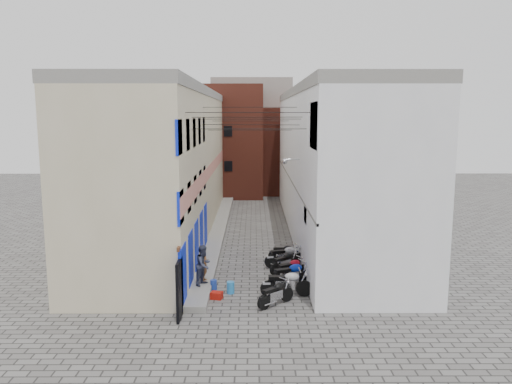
{
  "coord_description": "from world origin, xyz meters",
  "views": [
    {
      "loc": [
        0.2,
        -17.86,
        7.43
      ],
      "look_at": [
        0.33,
        10.51,
        3.0
      ],
      "focal_mm": 35.0,
      "sensor_mm": 36.0,
      "label": 1
    }
  ],
  "objects_px": {
    "motorcycle_e": "(285,261)",
    "red_crate": "(217,295)",
    "motorcycle_b": "(286,282)",
    "motorcycle_a": "(276,292)",
    "motorcycle_c": "(291,274)",
    "motorcycle_d": "(291,268)",
    "person_a": "(204,264)",
    "water_jug_near": "(231,287)",
    "person_b": "(204,265)",
    "motorcycle_g": "(285,252)",
    "motorcycle_f": "(286,255)",
    "water_jug_far": "(214,285)"
  },
  "relations": [
    {
      "from": "motorcycle_f",
      "to": "person_b",
      "type": "bearing_deg",
      "value": -62.99
    },
    {
      "from": "motorcycle_d",
      "to": "water_jug_far",
      "type": "relative_size",
      "value": 4.12
    },
    {
      "from": "motorcycle_a",
      "to": "motorcycle_f",
      "type": "xyz_separation_m",
      "value": [
        0.7,
        4.97,
        0.08
      ]
    },
    {
      "from": "motorcycle_d",
      "to": "person_a",
      "type": "relative_size",
      "value": 1.21
    },
    {
      "from": "motorcycle_a",
      "to": "water_jug_far",
      "type": "distance_m",
      "value": 3.14
    },
    {
      "from": "motorcycle_e",
      "to": "person_b",
      "type": "height_order",
      "value": "person_b"
    },
    {
      "from": "motorcycle_d",
      "to": "water_jug_far",
      "type": "height_order",
      "value": "motorcycle_d"
    },
    {
      "from": "motorcycle_a",
      "to": "motorcycle_e",
      "type": "distance_m",
      "value": 4.2
    },
    {
      "from": "motorcycle_a",
      "to": "person_b",
      "type": "height_order",
      "value": "person_b"
    },
    {
      "from": "person_a",
      "to": "water_jug_near",
      "type": "height_order",
      "value": "person_a"
    },
    {
      "from": "motorcycle_b",
      "to": "motorcycle_c",
      "type": "xyz_separation_m",
      "value": [
        0.27,
        1.09,
        0.0
      ]
    },
    {
      "from": "motorcycle_b",
      "to": "motorcycle_e",
      "type": "relative_size",
      "value": 1.13
    },
    {
      "from": "motorcycle_a",
      "to": "motorcycle_c",
      "type": "distance_m",
      "value": 2.19
    },
    {
      "from": "motorcycle_e",
      "to": "motorcycle_a",
      "type": "bearing_deg",
      "value": -50.28
    },
    {
      "from": "person_a",
      "to": "water_jug_near",
      "type": "relative_size",
      "value": 3.04
    },
    {
      "from": "motorcycle_d",
      "to": "motorcycle_f",
      "type": "height_order",
      "value": "motorcycle_f"
    },
    {
      "from": "motorcycle_e",
      "to": "red_crate",
      "type": "distance_m",
      "value": 4.57
    },
    {
      "from": "motorcycle_a",
      "to": "motorcycle_d",
      "type": "distance_m",
      "value": 3.28
    },
    {
      "from": "motorcycle_f",
      "to": "water_jug_near",
      "type": "distance_m",
      "value": 4.42
    },
    {
      "from": "motorcycle_a",
      "to": "motorcycle_b",
      "type": "height_order",
      "value": "motorcycle_b"
    },
    {
      "from": "motorcycle_e",
      "to": "person_b",
      "type": "bearing_deg",
      "value": -98.35
    },
    {
      "from": "person_b",
      "to": "water_jug_near",
      "type": "distance_m",
      "value": 1.5
    },
    {
      "from": "motorcycle_f",
      "to": "person_a",
      "type": "xyz_separation_m",
      "value": [
        -3.72,
        -2.77,
        0.39
      ]
    },
    {
      "from": "person_b",
      "to": "red_crate",
      "type": "relative_size",
      "value": 3.74
    },
    {
      "from": "person_b",
      "to": "motorcycle_b",
      "type": "bearing_deg",
      "value": -73.82
    },
    {
      "from": "motorcycle_a",
      "to": "red_crate",
      "type": "distance_m",
      "value": 2.51
    },
    {
      "from": "motorcycle_f",
      "to": "motorcycle_g",
      "type": "relative_size",
      "value": 1.26
    },
    {
      "from": "motorcycle_f",
      "to": "motorcycle_d",
      "type": "bearing_deg",
      "value": -9.38
    },
    {
      "from": "motorcycle_b",
      "to": "water_jug_near",
      "type": "distance_m",
      "value": 2.37
    },
    {
      "from": "motorcycle_c",
      "to": "person_a",
      "type": "bearing_deg",
      "value": -116.0
    },
    {
      "from": "person_a",
      "to": "person_b",
      "type": "height_order",
      "value": "person_b"
    },
    {
      "from": "motorcycle_d",
      "to": "red_crate",
      "type": "xyz_separation_m",
      "value": [
        -3.22,
        -2.43,
        -0.39
      ]
    },
    {
      "from": "motorcycle_f",
      "to": "motorcycle_c",
      "type": "bearing_deg",
      "value": -13.1
    },
    {
      "from": "motorcycle_g",
      "to": "person_a",
      "type": "relative_size",
      "value": 1.11
    },
    {
      "from": "motorcycle_g",
      "to": "red_crate",
      "type": "height_order",
      "value": "motorcycle_g"
    },
    {
      "from": "motorcycle_e",
      "to": "motorcycle_b",
      "type": "bearing_deg",
      "value": -44.38
    },
    {
      "from": "motorcycle_c",
      "to": "red_crate",
      "type": "relative_size",
      "value": 4.71
    },
    {
      "from": "motorcycle_c",
      "to": "water_jug_near",
      "type": "distance_m",
      "value": 2.69
    },
    {
      "from": "motorcycle_a",
      "to": "person_b",
      "type": "bearing_deg",
      "value": -162.44
    },
    {
      "from": "motorcycle_d",
      "to": "water_jug_near",
      "type": "height_order",
      "value": "motorcycle_d"
    },
    {
      "from": "motorcycle_g",
      "to": "person_b",
      "type": "relative_size",
      "value": 0.98
    },
    {
      "from": "red_crate",
      "to": "water_jug_near",
      "type": "bearing_deg",
      "value": 49.47
    },
    {
      "from": "motorcycle_d",
      "to": "water_jug_near",
      "type": "relative_size",
      "value": 3.69
    },
    {
      "from": "motorcycle_a",
      "to": "water_jug_far",
      "type": "height_order",
      "value": "motorcycle_a"
    },
    {
      "from": "motorcycle_a",
      "to": "motorcycle_f",
      "type": "distance_m",
      "value": 5.02
    },
    {
      "from": "red_crate",
      "to": "motorcycle_g",
      "type": "bearing_deg",
      "value": 59.78
    },
    {
      "from": "motorcycle_e",
      "to": "motorcycle_g",
      "type": "distance_m",
      "value": 1.89
    },
    {
      "from": "motorcycle_a",
      "to": "red_crate",
      "type": "relative_size",
      "value": 4.04
    },
    {
      "from": "motorcycle_b",
      "to": "motorcycle_g",
      "type": "xyz_separation_m",
      "value": [
        0.24,
        5.07,
        -0.13
      ]
    },
    {
      "from": "motorcycle_d",
      "to": "motorcycle_a",
      "type": "bearing_deg",
      "value": -45.68
    }
  ]
}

